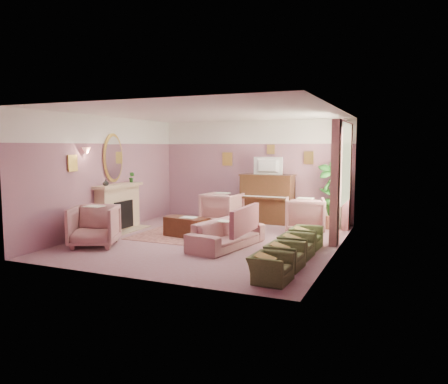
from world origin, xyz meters
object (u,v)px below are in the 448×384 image
at_px(floral_armchair_right, 305,214).
at_px(olive_chair_b, 285,252).
at_px(television, 267,164).
at_px(olive_chair_a, 271,264).
at_px(floral_armchair_left, 222,207).
at_px(olive_chair_c, 296,242).
at_px(piano, 267,199).
at_px(side_table, 333,214).
at_px(olive_chair_d, 306,234).
at_px(sofa, 227,229).
at_px(coffee_table, 187,227).
at_px(floral_armchair_front, 94,224).

distance_m(floral_armchair_right, olive_chair_b, 3.19).
bearing_deg(television, olive_chair_a, -71.79).
xyz_separation_m(floral_armchair_left, olive_chair_c, (2.66, -2.64, -0.19)).
height_order(piano, olive_chair_a, piano).
distance_m(floral_armchair_right, side_table, 1.10).
distance_m(olive_chair_d, side_table, 2.48).
xyz_separation_m(sofa, olive_chair_c, (1.52, -0.23, -0.10)).
distance_m(coffee_table, side_table, 3.83).
height_order(floral_armchair_front, olive_chair_a, floral_armchair_front).
distance_m(floral_armchair_left, floral_armchair_front, 3.70).
relative_size(floral_armchair_front, olive_chair_b, 1.43).
height_order(coffee_table, olive_chair_b, olive_chair_b).
xyz_separation_m(coffee_table, side_table, (2.94, 2.45, 0.12)).
distance_m(coffee_table, sofa, 1.42).
bearing_deg(piano, coffee_table, -114.84).
bearing_deg(side_table, floral_armchair_front, -136.27).
relative_size(olive_chair_a, olive_chair_b, 1.00).
relative_size(coffee_table, olive_chair_b, 1.50).
relative_size(piano, floral_armchair_left, 1.47).
bearing_deg(sofa, side_table, 61.36).
bearing_deg(side_table, olive_chair_a, -91.84).
distance_m(floral_armchair_front, olive_chair_d, 4.40).
height_order(television, side_table, television).
distance_m(coffee_table, olive_chair_a, 3.74).
bearing_deg(floral_armchair_right, olive_chair_b, -83.43).
bearing_deg(side_table, olive_chair_c, -92.75).
bearing_deg(coffee_table, piano, 65.16).
xyz_separation_m(floral_armchair_right, side_table, (0.52, 0.95, -0.13)).
relative_size(floral_armchair_front, side_table, 1.36).
xyz_separation_m(sofa, olive_chair_a, (1.52, -1.87, -0.10)).
height_order(piano, side_table, piano).
height_order(coffee_table, olive_chair_c, olive_chair_c).
bearing_deg(piano, television, -90.00).
bearing_deg(floral_armchair_left, floral_armchair_front, -112.74).
height_order(floral_armchair_left, side_table, floral_armchair_left).
bearing_deg(piano, floral_armchair_left, -145.57).
distance_m(olive_chair_b, olive_chair_d, 1.64).
relative_size(television, floral_armchair_right, 0.84).
xyz_separation_m(sofa, side_table, (1.68, 3.07, -0.04)).
distance_m(sofa, floral_armchair_right, 2.41).
bearing_deg(olive_chair_b, floral_armchair_right, 96.57).
xyz_separation_m(piano, floral_armchair_left, (-1.04, -0.71, -0.17)).
xyz_separation_m(olive_chair_a, olive_chair_d, (0.00, 2.46, 0.00)).
distance_m(floral_armchair_right, floral_armchair_front, 4.86).
relative_size(olive_chair_a, olive_chair_c, 1.00).
bearing_deg(floral_armchair_front, side_table, 43.73).
height_order(piano, floral_armchair_left, piano).
xyz_separation_m(floral_armchair_front, olive_chair_d, (4.10, 1.59, -0.19)).
relative_size(sofa, floral_armchair_right, 2.02).
height_order(olive_chair_d, side_table, side_table).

